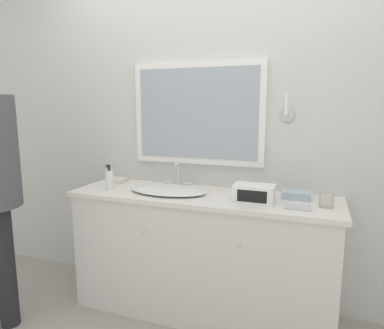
% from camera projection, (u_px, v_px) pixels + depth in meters
% --- Properties ---
extents(wall_back, '(8.00, 0.18, 2.55)m').
position_uv_depth(wall_back, '(215.00, 128.00, 2.49)').
color(wall_back, silver).
rests_on(wall_back, ground_plane).
extents(vanity_counter, '(1.80, 0.53, 0.85)m').
position_uv_depth(vanity_counter, '(202.00, 254.00, 2.36)').
color(vanity_counter, silver).
rests_on(vanity_counter, ground_plane).
extents(sink_basin, '(0.55, 0.37, 0.18)m').
position_uv_depth(sink_basin, '(168.00, 189.00, 2.35)').
color(sink_basin, white).
rests_on(sink_basin, vanity_counter).
extents(soap_bottle, '(0.05, 0.05, 0.18)m').
position_uv_depth(soap_bottle, '(110.00, 179.00, 2.42)').
color(soap_bottle, white).
rests_on(soap_bottle, vanity_counter).
extents(appliance_box, '(0.25, 0.16, 0.11)m').
position_uv_depth(appliance_box, '(254.00, 193.00, 2.10)').
color(appliance_box, white).
rests_on(appliance_box, vanity_counter).
extents(picture_frame, '(0.08, 0.01, 0.11)m').
position_uv_depth(picture_frame, '(326.00, 200.00, 1.97)').
color(picture_frame, '#B2B2B7').
rests_on(picture_frame, vanity_counter).
extents(hand_towel_near_sink, '(0.18, 0.12, 0.05)m').
position_uv_depth(hand_towel_near_sink, '(296.00, 195.00, 2.19)').
color(hand_towel_near_sink, '#A8B7C6').
rests_on(hand_towel_near_sink, vanity_counter).
extents(hand_towel_far_corner, '(0.15, 0.11, 0.03)m').
position_uv_depth(hand_towel_far_corner, '(117.00, 180.00, 2.67)').
color(hand_towel_far_corner, silver).
rests_on(hand_towel_far_corner, vanity_counter).
extents(metal_tray, '(0.15, 0.11, 0.01)m').
position_uv_depth(metal_tray, '(298.00, 207.00, 1.99)').
color(metal_tray, silver).
rests_on(metal_tray, vanity_counter).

